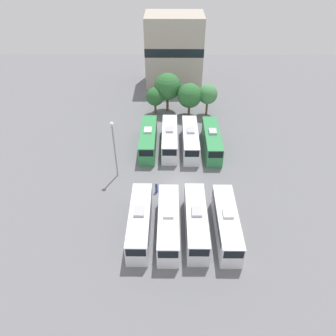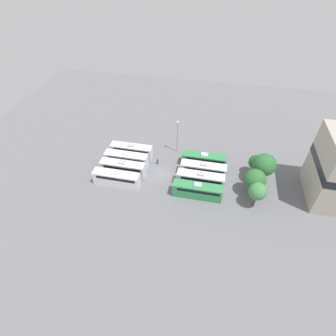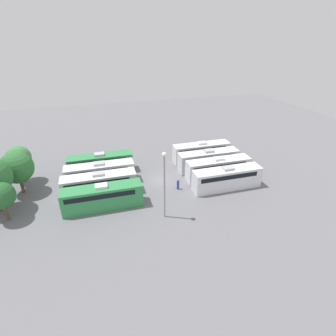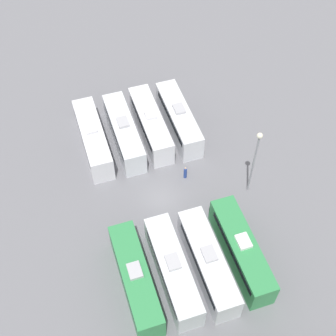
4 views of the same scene
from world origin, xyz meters
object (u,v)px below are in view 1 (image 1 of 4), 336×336
object	(u,v)px
tree_0	(155,97)
bus_7	(212,140)
tree_1	(167,87)
depot_building	(174,50)
bus_1	(168,222)
light_pole	(114,141)
bus_3	(226,222)
bus_4	(148,138)
bus_5	(170,138)
worker_person	(156,188)
bus_0	(140,221)
bus_6	(190,139)
tree_3	(208,94)
bus_2	(196,221)
tree_2	(190,96)

from	to	relation	value
tree_0	bus_7	bearing A→B (deg)	-51.30
tree_1	depot_building	xyz separation A→B (m)	(1.30, 13.79, 2.44)
bus_1	light_pole	world-z (taller)	light_pole
bus_3	tree_1	bearing A→B (deg)	103.14
bus_4	tree_1	bearing A→B (deg)	77.06
bus_5	worker_person	size ratio (longest dim) A/B	6.17
bus_0	bus_3	world-z (taller)	same
bus_6	depot_building	world-z (taller)	depot_building
bus_1	bus_7	world-z (taller)	same
bus_1	tree_0	bearing A→B (deg)	95.24
bus_1	depot_building	world-z (taller)	depot_building
worker_person	tree_1	world-z (taller)	tree_1
tree_0	depot_building	size ratio (longest dim) A/B	0.36
bus_6	tree_3	xyz separation A→B (m)	(3.70, 11.64, 2.44)
tree_1	tree_3	bearing A→B (deg)	-11.44
worker_person	tree_3	bearing A→B (deg)	68.71
bus_2	bus_5	world-z (taller)	same
depot_building	bus_6	bearing A→B (deg)	-84.54
bus_7	tree_2	world-z (taller)	tree_2
tree_2	bus_2	bearing A→B (deg)	-90.77
bus_3	bus_5	xyz separation A→B (m)	(-6.88, 18.69, 0.00)
bus_0	bus_1	bearing A→B (deg)	-3.34
bus_1	tree_2	size ratio (longest dim) A/B	1.63
bus_0	bus_3	distance (m)	10.35
bus_0	depot_building	bearing A→B (deg)	84.59
light_pole	bus_7	bearing A→B (deg)	25.99
bus_3	bus_4	xyz separation A→B (m)	(-10.39, 18.47, 0.00)
worker_person	bus_4	bearing A→B (deg)	98.82
bus_5	tree_0	world-z (taller)	tree_0
bus_4	bus_6	world-z (taller)	same
depot_building	bus_0	bearing A→B (deg)	-95.41
bus_1	worker_person	world-z (taller)	bus_1
bus_7	tree_1	xyz separation A→B (m)	(-7.39, 13.43, 3.31)
bus_7	tree_2	xyz separation A→B (m)	(-3.24, 11.49, 2.38)
bus_2	worker_person	size ratio (longest dim) A/B	6.17
bus_0	bus_3	bearing A→B (deg)	-0.92
tree_0	depot_building	bearing A→B (deg)	76.48
bus_4	bus_7	size ratio (longest dim) A/B	1.00
bus_6	worker_person	size ratio (longest dim) A/B	6.17
bus_7	bus_3	bearing A→B (deg)	-90.06
tree_2	bus_3	bearing A→B (deg)	-83.80
bus_7	tree_2	size ratio (longest dim) A/B	1.63
bus_2	bus_7	bearing A→B (deg)	78.54
bus_0	bus_4	world-z (taller)	same
bus_4	tree_0	distance (m)	11.99
bus_2	tree_2	xyz separation A→B (m)	(0.39, 29.44, 2.38)
bus_5	bus_6	bearing A→B (deg)	-4.59
bus_5	light_pole	xyz separation A→B (m)	(-7.73, -7.66, 4.26)
bus_3	depot_building	bearing A→B (deg)	97.62
bus_0	bus_7	xyz separation A→B (m)	(10.37, 18.00, 0.00)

